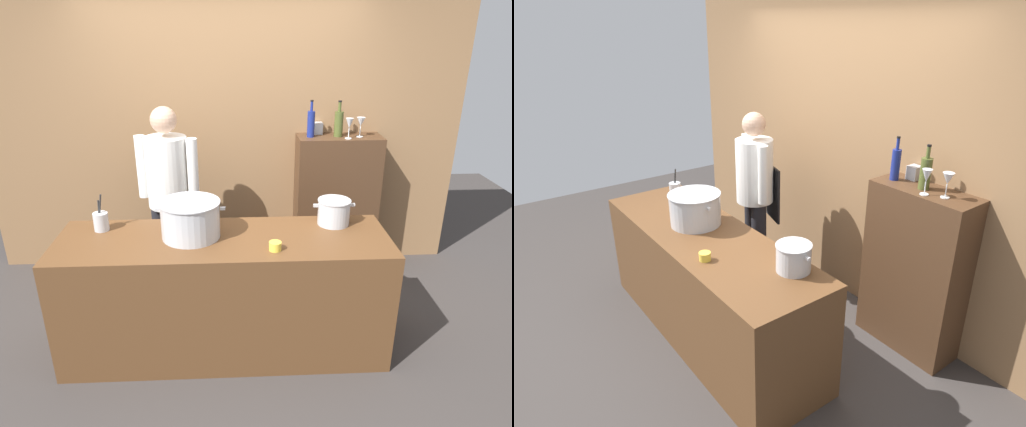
# 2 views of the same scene
# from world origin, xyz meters

# --- Properties ---
(ground_plane) EXTENTS (8.00, 8.00, 0.00)m
(ground_plane) POSITION_xyz_m (0.00, 0.00, 0.00)
(ground_plane) COLOR #383330
(brick_back_panel) EXTENTS (4.40, 0.10, 3.00)m
(brick_back_panel) POSITION_xyz_m (0.00, 1.40, 1.50)
(brick_back_panel) COLOR olive
(brick_back_panel) RESTS_ON ground_plane
(prep_counter) EXTENTS (2.29, 0.70, 0.90)m
(prep_counter) POSITION_xyz_m (0.00, 0.00, 0.45)
(prep_counter) COLOR brown
(prep_counter) RESTS_ON ground_plane
(bar_cabinet) EXTENTS (0.76, 0.32, 1.31)m
(bar_cabinet) POSITION_xyz_m (1.04, 1.19, 0.65)
(bar_cabinet) COLOR #472D1C
(bar_cabinet) RESTS_ON ground_plane
(chef) EXTENTS (0.51, 0.39, 1.66)m
(chef) POSITION_xyz_m (-0.46, 0.79, 0.96)
(chef) COLOR black
(chef) RESTS_ON ground_plane
(stockpot_large) EXTENTS (0.47, 0.41, 0.26)m
(stockpot_large) POSITION_xyz_m (-0.22, 0.04, 1.03)
(stockpot_large) COLOR #B7BABF
(stockpot_large) RESTS_ON prep_counter
(stockpot_small) EXTENTS (0.30, 0.24, 0.19)m
(stockpot_small) POSITION_xyz_m (0.80, 0.20, 0.99)
(stockpot_small) COLOR #B7BABF
(stockpot_small) RESTS_ON prep_counter
(utensil_crock) EXTENTS (0.10, 0.10, 0.27)m
(utensil_crock) POSITION_xyz_m (-0.86, 0.18, 0.97)
(utensil_crock) COLOR #B7BABF
(utensil_crock) RESTS_ON prep_counter
(butter_jar) EXTENTS (0.08, 0.08, 0.06)m
(butter_jar) POSITION_xyz_m (0.34, -0.19, 0.93)
(butter_jar) COLOR yellow
(butter_jar) RESTS_ON prep_counter
(wine_bottle_cobalt) EXTENTS (0.07, 0.07, 0.32)m
(wine_bottle_cobalt) POSITION_xyz_m (0.77, 1.18, 1.43)
(wine_bottle_cobalt) COLOR navy
(wine_bottle_cobalt) RESTS_ON bar_cabinet
(wine_bottle_olive) EXTENTS (0.08, 0.08, 0.32)m
(wine_bottle_olive) POSITION_xyz_m (1.02, 1.19, 1.43)
(wine_bottle_olive) COLOR #475123
(wine_bottle_olive) RESTS_ON bar_cabinet
(wine_glass_wide) EXTENTS (0.08, 0.08, 0.17)m
(wine_glass_wide) POSITION_xyz_m (1.21, 1.16, 1.44)
(wine_glass_wide) COLOR silver
(wine_glass_wide) RESTS_ON bar_cabinet
(wine_glass_short) EXTENTS (0.07, 0.07, 0.18)m
(wine_glass_short) POSITION_xyz_m (1.09, 1.10, 1.44)
(wine_glass_short) COLOR silver
(wine_glass_short) RESTS_ON bar_cabinet
(spice_tin_silver) EXTENTS (0.09, 0.09, 0.10)m
(spice_tin_silver) POSITION_xyz_m (0.85, 1.30, 1.36)
(spice_tin_silver) COLOR #B2B2B7
(spice_tin_silver) RESTS_ON bar_cabinet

